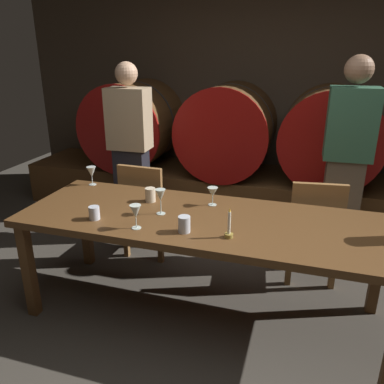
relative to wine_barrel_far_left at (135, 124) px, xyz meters
name	(u,v)px	position (x,y,z in m)	size (l,w,h in m)	color
ground_plane	(230,348)	(1.66, -2.23, -0.96)	(8.36, 8.36, 0.00)	#3F3A33
back_wall	(284,84)	(1.66, 0.55, 0.45)	(6.43, 0.24, 2.83)	#473A2D
barrel_shelf	(272,195)	(1.66, 0.00, -0.73)	(5.79, 0.90, 0.47)	brown
wine_barrel_far_left	(135,124)	(0.00, 0.00, 0.00)	(0.99, 0.95, 0.99)	brown
wine_barrel_center_left	(229,129)	(1.13, 0.00, 0.00)	(0.99, 0.95, 0.99)	#513319
wine_barrel_center_right	(330,135)	(2.20, 0.00, 0.00)	(0.99, 0.95, 0.99)	brown
dining_table	(204,227)	(1.39, -1.93, -0.28)	(2.49, 0.87, 0.76)	brown
chair_left	(146,205)	(0.67, -1.26, -0.47)	(0.41, 0.41, 0.88)	olive
chair_right	(313,226)	(2.10, -1.26, -0.47)	(0.45, 0.45, 0.88)	olive
guest_left	(131,153)	(0.39, -0.94, -0.09)	(0.39, 0.25, 1.70)	black
guest_right	(346,163)	(2.31, -0.86, -0.05)	(0.39, 0.25, 1.77)	brown
candle_center	(229,230)	(1.61, -2.17, -0.16)	(0.05, 0.05, 0.19)	olive
wine_glass_far_left	(91,172)	(0.34, -1.57, -0.10)	(0.08, 0.08, 0.15)	silver
wine_glass_center_left	(136,212)	(1.03, -2.21, -0.10)	(0.07, 0.07, 0.16)	silver
wine_glass_center_right	(160,196)	(1.09, -1.96, -0.08)	(0.07, 0.07, 0.18)	silver
wine_glass_far_right	(213,193)	(1.39, -1.70, -0.11)	(0.07, 0.07, 0.13)	silver
cup_left	(94,213)	(0.71, -2.17, -0.16)	(0.07, 0.07, 0.09)	silver
cup_center	(150,195)	(0.94, -1.77, -0.16)	(0.08, 0.08, 0.10)	beige
cup_right	(184,224)	(1.33, -2.17, -0.16)	(0.08, 0.08, 0.10)	silver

